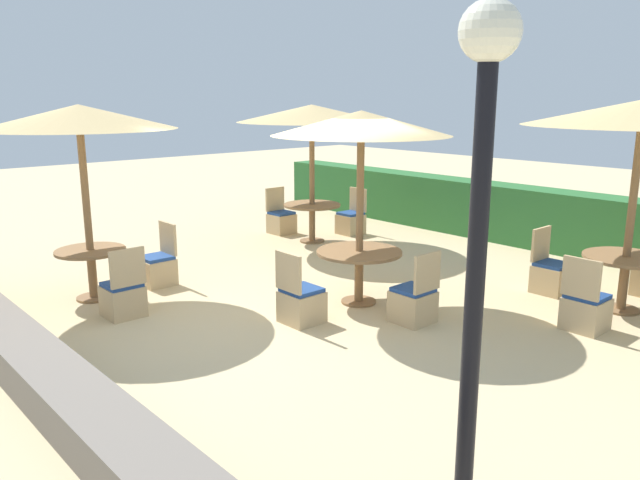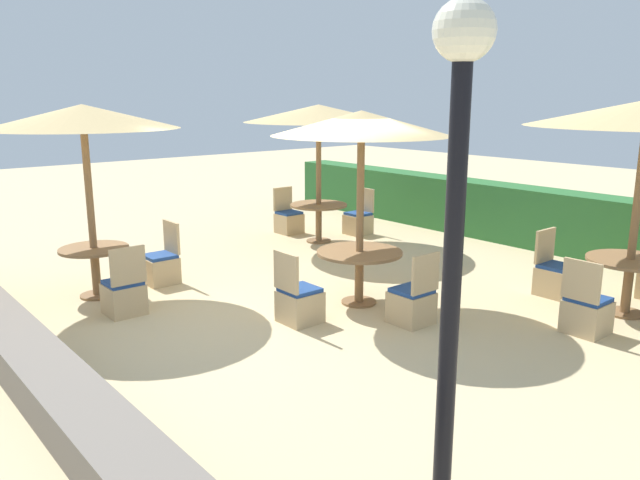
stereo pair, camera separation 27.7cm
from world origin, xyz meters
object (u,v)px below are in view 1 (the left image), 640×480
object	(u,v)px
parasol_center	(361,124)
round_table_center	(359,261)
parasol_back_left	(312,114)
patio_chair_center_east	(414,302)
patio_chair_back_left_north	(351,221)
patio_chair_back_right_west	(551,275)
parasol_front_left	(79,118)
patio_chair_back_right_south	(585,309)
round_table_back_right	(625,268)
patio_chair_back_left_west	(281,221)
lamp_post	(482,171)
round_table_front_left	(91,262)
round_table_back_left	(312,212)
patio_chair_center_south	(301,302)
patio_chair_front_left_east	(123,297)
patio_chair_front_left_north	(158,268)

from	to	relation	value
parasol_center	round_table_center	world-z (taller)	parasol_center
parasol_center	parasol_back_left	size ratio (longest dim) A/B	0.92
patio_chair_center_east	patio_chair_back_left_north	size ratio (longest dim) A/B	1.00
round_table_center	patio_chair_back_right_west	distance (m)	2.85
parasol_front_left	patio_chair_back_right_south	bearing A→B (deg)	37.68
round_table_back_right	patio_chair_back_left_west	size ratio (longest dim) A/B	1.16
parasol_back_left	parasol_front_left	bearing A→B (deg)	-82.67
round_table_center	patio_chair_back_left_west	world-z (taller)	patio_chair_back_left_west
lamp_post	patio_chair_back_left_west	distance (m)	9.34
patio_chair_back_left_west	round_table_front_left	distance (m)	4.88
patio_chair_back_right_west	round_table_back_left	bearing A→B (deg)	-84.42
round_table_center	patio_chair_center_south	world-z (taller)	patio_chair_center_south
round_table_front_left	patio_chair_back_right_south	bearing A→B (deg)	37.68
patio_chair_back_left_west	round_table_front_left	xyz separation A→B (m)	(1.60, -4.60, 0.27)
round_table_back_left	patio_chair_front_left_east	distance (m)	4.84
round_table_back_right	patio_chair_front_left_east	world-z (taller)	patio_chair_front_left_east
round_table_back_left	patio_chair_back_left_north	distance (m)	1.12
patio_chair_center_south	round_table_back_left	distance (m)	4.44
parasol_front_left	round_table_back_right	bearing A→B (deg)	44.28
round_table_center	round_table_back_left	xyz separation A→B (m)	(-3.19, 1.93, -0.01)
patio_chair_back_right_south	patio_chair_back_left_west	size ratio (longest dim) A/B	1.00
parasol_center	patio_chair_center_south	distance (m)	2.42
patio_chair_back_right_south	patio_chair_back_left_west	xyz separation A→B (m)	(-6.74, 0.63, 0.00)
round_table_back_right	parasol_center	bearing A→B (deg)	-137.10
round_table_back_right	round_table_back_left	bearing A→B (deg)	-175.61
round_table_back_right	parasol_front_left	distance (m)	7.43
patio_chair_back_right_south	round_table_back_left	xyz separation A→B (m)	(-5.73, 0.60, 0.33)
parasol_center	patio_chair_back_left_west	xyz separation A→B (m)	(-4.20, 1.96, -2.16)
round_table_back_right	patio_chair_front_left_east	xyz separation A→B (m)	(-4.18, -5.01, -0.33)
parasol_center	patio_chair_back_left_west	bearing A→B (deg)	155.02
round_table_back_left	patio_chair_front_left_north	xyz separation A→B (m)	(0.59, -3.58, -0.33)
round_table_center	patio_chair_back_right_west	world-z (taller)	patio_chair_back_right_west
parasol_center	patio_chair_back_left_north	world-z (taller)	parasol_center
parasol_back_left	parasol_front_left	distance (m)	4.61
patio_chair_center_east	round_table_back_right	distance (m)	2.87
patio_chair_center_east	patio_chair_back_left_west	xyz separation A→B (m)	(-5.19, 1.98, 0.00)
patio_chair_back_right_west	patio_chair_front_left_north	world-z (taller)	same
round_table_back_left	patio_chair_back_left_west	distance (m)	1.06
patio_chair_center_south	parasol_front_left	bearing A→B (deg)	-149.55
parasol_front_left	round_table_front_left	distance (m)	1.96
patio_chair_front_left_east	patio_chair_back_right_south	bearing A→B (deg)	-46.46
parasol_center	round_table_front_left	xyz separation A→B (m)	(-2.60, -2.65, -1.88)
patio_chair_back_left_west	lamp_post	bearing A→B (deg)	59.40
parasol_back_left	patio_chair_back_left_north	xyz separation A→B (m)	(-0.00, 1.07, -2.18)
round_table_back_right	parasol_back_left	world-z (taller)	parasol_back_left
round_table_back_right	parasol_back_left	bearing A→B (deg)	-175.61
parasol_front_left	patio_chair_back_left_west	bearing A→B (deg)	109.17
round_table_back_right	patio_chair_back_left_west	distance (m)	6.76
lamp_post	patio_chair_front_left_east	distance (m)	5.67
round_table_back_right	patio_chair_front_left_north	size ratio (longest dim) A/B	1.16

